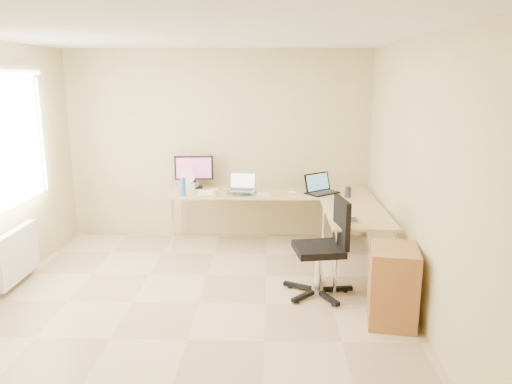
{
  "coord_description": "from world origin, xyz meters",
  "views": [
    {
      "loc": [
        0.71,
        -4.61,
        2.24
      ],
      "look_at": [
        0.55,
        1.1,
        0.9
      ],
      "focal_mm": 34.8,
      "sensor_mm": 36.0,
      "label": 1
    }
  ],
  "objects_px": {
    "office_chair": "(318,249)",
    "laptop_center": "(241,182)",
    "cabinet": "(393,285)",
    "monitor": "(194,172)",
    "desk_return": "(355,243)",
    "laptop_black": "(323,184)",
    "keyboard": "(251,194)",
    "mug": "(215,193)",
    "desk_main": "(270,218)",
    "desk_fan": "(188,179)",
    "laptop_return": "(349,212)",
    "water_bottle": "(183,187)"
  },
  "relations": [
    {
      "from": "desk_main",
      "to": "cabinet",
      "type": "relative_size",
      "value": 3.65
    },
    {
      "from": "mug",
      "to": "cabinet",
      "type": "xyz_separation_m",
      "value": [
        1.85,
        -1.88,
        -0.42
      ]
    },
    {
      "from": "laptop_center",
      "to": "laptop_return",
      "type": "relative_size",
      "value": 1.26
    },
    {
      "from": "desk_main",
      "to": "cabinet",
      "type": "bearing_deg",
      "value": -62.7
    },
    {
      "from": "desk_return",
      "to": "mug",
      "type": "relative_size",
      "value": 12.61
    },
    {
      "from": "laptop_center",
      "to": "office_chair",
      "type": "height_order",
      "value": "office_chair"
    },
    {
      "from": "desk_main",
      "to": "office_chair",
      "type": "xyz_separation_m",
      "value": [
        0.49,
        -1.59,
        0.14
      ]
    },
    {
      "from": "mug",
      "to": "water_bottle",
      "type": "height_order",
      "value": "water_bottle"
    },
    {
      "from": "water_bottle",
      "to": "office_chair",
      "type": "distance_m",
      "value": 2.11
    },
    {
      "from": "mug",
      "to": "cabinet",
      "type": "distance_m",
      "value": 2.67
    },
    {
      "from": "desk_main",
      "to": "water_bottle",
      "type": "relative_size",
      "value": 11.02
    },
    {
      "from": "desk_return",
      "to": "monitor",
      "type": "height_order",
      "value": "monitor"
    },
    {
      "from": "laptop_center",
      "to": "mug",
      "type": "distance_m",
      "value": 0.38
    },
    {
      "from": "desk_return",
      "to": "cabinet",
      "type": "bearing_deg",
      "value": -82.75
    },
    {
      "from": "water_bottle",
      "to": "laptop_return",
      "type": "relative_size",
      "value": 0.85
    },
    {
      "from": "monitor",
      "to": "desk_return",
      "type": "bearing_deg",
      "value": -36.45
    },
    {
      "from": "laptop_black",
      "to": "cabinet",
      "type": "bearing_deg",
      "value": -116.01
    },
    {
      "from": "desk_return",
      "to": "laptop_center",
      "type": "height_order",
      "value": "laptop_center"
    },
    {
      "from": "desk_return",
      "to": "monitor",
      "type": "distance_m",
      "value": 2.43
    },
    {
      "from": "mug",
      "to": "monitor",
      "type": "bearing_deg",
      "value": 123.84
    },
    {
      "from": "laptop_black",
      "to": "cabinet",
      "type": "xyz_separation_m",
      "value": [
        0.44,
        -2.1,
        -0.5
      ]
    },
    {
      "from": "desk_main",
      "to": "mug",
      "type": "distance_m",
      "value": 0.88
    },
    {
      "from": "laptop_black",
      "to": "keyboard",
      "type": "distance_m",
      "value": 0.95
    },
    {
      "from": "desk_main",
      "to": "laptop_center",
      "type": "height_order",
      "value": "laptop_center"
    },
    {
      "from": "mug",
      "to": "desk_fan",
      "type": "distance_m",
      "value": 0.59
    },
    {
      "from": "cabinet",
      "to": "desk_return",
      "type": "bearing_deg",
      "value": 106.26
    },
    {
      "from": "laptop_center",
      "to": "keyboard",
      "type": "distance_m",
      "value": 0.2
    },
    {
      "from": "desk_main",
      "to": "desk_return",
      "type": "height_order",
      "value": "same"
    },
    {
      "from": "laptop_return",
      "to": "cabinet",
      "type": "relative_size",
      "value": 0.39
    },
    {
      "from": "laptop_return",
      "to": "keyboard",
      "type": "bearing_deg",
      "value": 44.3
    },
    {
      "from": "desk_return",
      "to": "desk_main",
      "type": "bearing_deg",
      "value": 134.27
    },
    {
      "from": "keyboard",
      "to": "office_chair",
      "type": "bearing_deg",
      "value": -61.1
    },
    {
      "from": "desk_return",
      "to": "laptop_black",
      "type": "distance_m",
      "value": 1.09
    },
    {
      "from": "laptop_black",
      "to": "mug",
      "type": "height_order",
      "value": "laptop_black"
    },
    {
      "from": "desk_main",
      "to": "laptop_return",
      "type": "distance_m",
      "value": 1.64
    },
    {
      "from": "monitor",
      "to": "laptop_center",
      "type": "height_order",
      "value": "monitor"
    },
    {
      "from": "laptop_black",
      "to": "laptop_return",
      "type": "distance_m",
      "value": 1.26
    },
    {
      "from": "laptop_black",
      "to": "desk_main",
      "type": "bearing_deg",
      "value": 135.18
    },
    {
      "from": "water_bottle",
      "to": "desk_fan",
      "type": "height_order",
      "value": "desk_fan"
    },
    {
      "from": "office_chair",
      "to": "cabinet",
      "type": "distance_m",
      "value": 0.87
    },
    {
      "from": "water_bottle",
      "to": "office_chair",
      "type": "bearing_deg",
      "value": -38.89
    },
    {
      "from": "office_chair",
      "to": "laptop_center",
      "type": "bearing_deg",
      "value": 112.4
    },
    {
      "from": "keyboard",
      "to": "water_bottle",
      "type": "height_order",
      "value": "water_bottle"
    },
    {
      "from": "water_bottle",
      "to": "monitor",
      "type": "bearing_deg",
      "value": 81.52
    },
    {
      "from": "office_chair",
      "to": "cabinet",
      "type": "xyz_separation_m",
      "value": [
        0.63,
        -0.59,
        -0.14
      ]
    },
    {
      "from": "mug",
      "to": "office_chair",
      "type": "bearing_deg",
      "value": -46.9
    },
    {
      "from": "mug",
      "to": "desk_fan",
      "type": "bearing_deg",
      "value": 133.69
    },
    {
      "from": "laptop_black",
      "to": "desk_fan",
      "type": "distance_m",
      "value": 1.82
    },
    {
      "from": "desk_main",
      "to": "keyboard",
      "type": "xyz_separation_m",
      "value": [
        -0.25,
        -0.17,
        0.38
      ]
    },
    {
      "from": "mug",
      "to": "laptop_return",
      "type": "bearing_deg",
      "value": -33.62
    }
  ]
}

